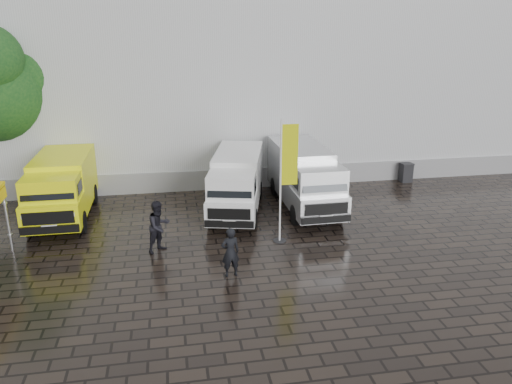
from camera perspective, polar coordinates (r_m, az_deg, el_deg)
ground at (r=17.88m, az=1.96°, el=-7.35°), size 120.00×120.00×0.00m
exhibition_hall at (r=32.21m, az=-0.38°, el=15.39°), size 44.00×16.00×12.00m
hall_plinth at (r=25.35m, az=2.70°, el=1.81°), size 44.00×0.15×1.00m
van_yellow at (r=22.32m, az=-21.29°, el=0.28°), size 2.16×5.58×2.57m
van_white at (r=21.62m, az=-2.23°, el=0.92°), size 3.25×6.09×2.51m
van_silver at (r=22.19m, az=5.57°, el=1.52°), size 2.13×6.17×2.66m
flagpole at (r=18.20m, az=3.39°, el=1.86°), size 0.88×0.50×4.67m
wheelie_bin at (r=27.16m, az=16.75°, el=2.17°), size 0.61×0.61×0.99m
person_front at (r=16.23m, az=-2.95°, el=-6.89°), size 0.67×0.50×1.69m
person_tent at (r=18.23m, az=-11.02°, el=-3.88°), size 1.17×1.16×1.91m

